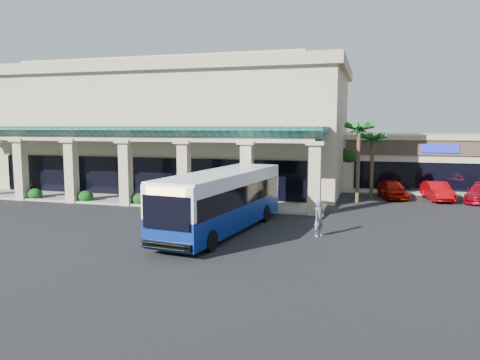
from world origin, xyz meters
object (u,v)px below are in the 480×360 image
(car_silver, at_px, (392,189))
(car_white, at_px, (437,191))
(transit_bus, at_px, (222,202))
(pedestrian, at_px, (319,218))

(car_silver, relative_size, car_white, 0.98)
(transit_bus, height_order, car_white, transit_bus)
(pedestrian, distance_m, car_silver, 15.07)
(car_silver, bearing_deg, car_white, -14.10)
(pedestrian, distance_m, car_white, 16.19)
(transit_bus, relative_size, car_silver, 2.75)
(transit_bus, distance_m, car_white, 19.43)
(car_silver, distance_m, car_white, 3.29)
(car_white, bearing_deg, car_silver, 168.33)
(pedestrian, bearing_deg, transit_bus, 123.26)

